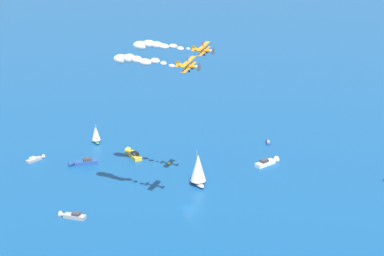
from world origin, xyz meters
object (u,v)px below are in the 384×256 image
marker_buoy (169,163)px  biplane_lead (204,50)px  motorboat_far_port (268,162)px  motorboat_offshore (82,163)px  motorboat_inshore (133,154)px  wingwalker_lead (203,43)px  motorboat_outer_ring_a (36,159)px  motorboat_mid_cluster (268,142)px  wingwalker_wingman (188,58)px  sailboat_trailing (198,169)px  biplane_wingman (188,66)px  sailboat_outer_ring_d (96,134)px  motorboat_outer_ring_b (71,216)px

marker_buoy → biplane_lead: biplane_lead is taller
motorboat_far_port → motorboat_offshore: size_ratio=0.96×
motorboat_inshore → motorboat_far_port: bearing=163.8°
biplane_lead → wingwalker_lead: size_ratio=4.56×
motorboat_offshore → motorboat_outer_ring_a: (16.81, -6.33, -0.22)m
motorboat_mid_cluster → wingwalker_wingman: (39.79, 63.18, 48.91)m
wingwalker_lead → motorboat_far_port: bearing=-139.2°
motorboat_outer_ring_a → sailboat_trailing: bearing=152.7°
sailboat_trailing → motorboat_mid_cluster: size_ratio=2.27×
biplane_lead → wingwalker_wingman: 19.91m
biplane_wingman → motorboat_offshore: bearing=-56.8°
motorboat_far_port → sailboat_outer_ring_d: sailboat_outer_ring_d is taller
motorboat_far_port → motorboat_outer_ring_a: bearing=-9.9°
motorboat_outer_ring_b → biplane_wingman: size_ratio=1.21×
sailboat_outer_ring_d → sailboat_trailing: bearing=127.6°
sailboat_outer_ring_d → biplane_wingman: (-27.90, 72.09, 43.57)m
motorboat_offshore → wingwalker_wingman: wingwalker_wingman is taller
sailboat_trailing → wingwalker_wingman: wingwalker_wingman is taller
marker_buoy → biplane_lead: size_ratio=0.30×
motorboat_far_port → motorboat_outer_ring_a: 84.78m
wingwalker_lead → motorboat_outer_ring_b: bearing=12.2°
biplane_lead → motorboat_outer_ring_b: bearing=12.6°
wingwalker_lead → wingwalker_wingman: (6.74, 18.18, -0.27)m
motorboat_outer_ring_b → wingwalker_wingman: wingwalker_wingman is taller
sailboat_trailing → motorboat_outer_ring_b: bearing=24.2°
motorboat_offshore → biplane_lead: biplane_lead is taller
motorboat_inshore → motorboat_outer_ring_a: (35.33, -0.63, -0.24)m
motorboat_inshore → wingwalker_wingman: (-13.89, 55.95, 48.50)m
motorboat_mid_cluster → motorboat_outer_ring_b: size_ratio=0.64×
motorboat_far_port → biplane_lead: 58.93m
motorboat_mid_cluster → motorboat_outer_ring_a: size_ratio=0.79×
motorboat_offshore → biplane_wingman: size_ratio=1.50×
motorboat_inshore → wingwalker_wingman: size_ratio=7.05×
motorboat_mid_cluster → wingwalker_wingman: 89.26m
motorboat_inshore → motorboat_offshore: bearing=17.1°
motorboat_far_port → motorboat_offshore: (66.69, -8.29, -0.01)m
sailboat_trailing → wingwalker_wingman: (6.77, 27.67, 43.77)m
motorboat_mid_cluster → motorboat_inshore: bearing=7.7°
motorboat_far_port → marker_buoy: motorboat_far_port is taller
sailboat_trailing → motorboat_mid_cluster: 48.76m
motorboat_mid_cluster → wingwalker_wingman: size_ratio=3.50×
motorboat_far_port → wingwalker_wingman: bearing=50.7°
wingwalker_wingman → biplane_wingman: bearing=-121.7°
biplane_wingman → motorboat_mid_cluster: bearing=-122.2°
sailboat_trailing → motorboat_outer_ring_a: bearing=-27.3°
marker_buoy → wingwalker_wingman: bearing=91.5°
sailboat_trailing → motorboat_outer_ring_a: size_ratio=1.80×
wingwalker_wingman → biplane_lead: bearing=-110.6°
motorboat_inshore → biplane_lead: biplane_lead is taller
wingwalker_lead → motorboat_inshore: bearing=-61.4°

